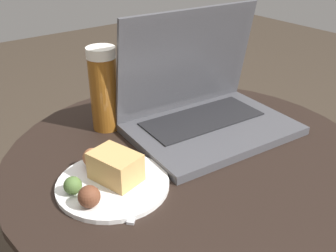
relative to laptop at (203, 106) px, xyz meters
name	(u,v)px	position (x,y,z in m)	size (l,w,h in m)	color
table	(188,199)	(-0.10, -0.07, -0.17)	(0.75, 0.75, 0.52)	#9E9EA3
laptop	(203,106)	(0.00, 0.00, 0.00)	(0.37, 0.28, 0.26)	#47474C
beer_glass	(104,89)	(-0.18, 0.13, 0.04)	(0.06, 0.06, 0.19)	brown
snack_plate	(110,177)	(-0.29, -0.07, -0.03)	(0.20, 0.20, 0.06)	white
fork	(143,188)	(-0.24, -0.11, -0.05)	(0.13, 0.13, 0.00)	silver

